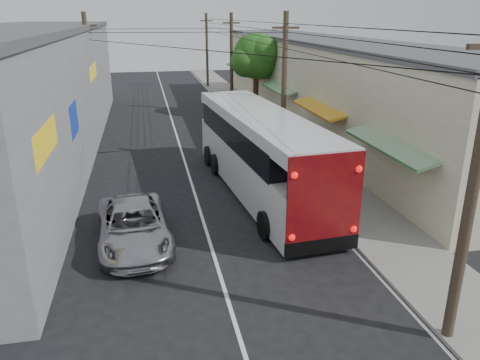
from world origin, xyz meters
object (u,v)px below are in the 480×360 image
object	(u,v)px
parked_car_mid	(221,112)
parked_car_far	(219,99)
pedestrian_far	(302,145)
coach_bus	(260,152)
pedestrian_near	(306,143)
jeepney	(134,226)
parked_suv	(254,132)

from	to	relation	value
parked_car_mid	parked_car_far	size ratio (longest dim) A/B	1.02
pedestrian_far	coach_bus	bearing A→B (deg)	67.90
coach_bus	parked_car_far	size ratio (longest dim) A/B	3.34
parked_car_far	pedestrian_far	size ratio (longest dim) A/B	2.52
parked_car_far	pedestrian_near	distance (m)	17.56
jeepney	parked_car_mid	distance (m)	21.07
coach_bus	pedestrian_far	distance (m)	5.80
jeepney	parked_suv	size ratio (longest dim) A/B	0.88
parked_car_far	parked_car_mid	bearing A→B (deg)	-98.81
jeepney	parked_car_far	size ratio (longest dim) A/B	1.34
parked_suv	jeepney	bearing A→B (deg)	-124.17
coach_bus	jeepney	size ratio (longest dim) A/B	2.49
pedestrian_near	parked_suv	bearing A→B (deg)	-78.57
pedestrian_far	parked_suv	bearing A→B (deg)	-45.17
jeepney	parked_suv	bearing A→B (deg)	55.17
parked_suv	parked_car_mid	world-z (taller)	parked_suv
jeepney	coach_bus	bearing A→B (deg)	32.61
coach_bus	parked_suv	bearing A→B (deg)	73.80
coach_bus	pedestrian_far	xyz separation A→B (m)	(3.54, 4.48, -1.04)
parked_suv	pedestrian_far	bearing A→B (deg)	-64.90
coach_bus	pedestrian_near	world-z (taller)	coach_bus
jeepney	parked_car_mid	world-z (taller)	jeepney
pedestrian_near	pedestrian_far	bearing A→B (deg)	-9.67
jeepney	pedestrian_far	xyz separation A→B (m)	(9.19, 8.70, 0.17)
parked_car_mid	coach_bus	bearing A→B (deg)	-98.74
pedestrian_far	parked_car_mid	bearing A→B (deg)	-60.26
parked_car_mid	pedestrian_near	distance (m)	11.70
pedestrian_near	pedestrian_far	world-z (taller)	pedestrian_near
coach_bus	jeepney	world-z (taller)	coach_bus
parked_suv	pedestrian_near	distance (m)	4.12
parked_suv	parked_car_far	size ratio (longest dim) A/B	1.53
parked_suv	pedestrian_near	xyz separation A→B (m)	(2.18, -3.49, 0.12)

